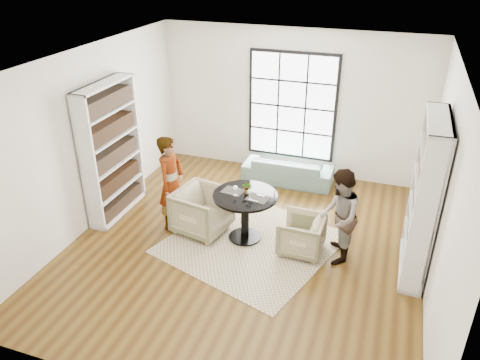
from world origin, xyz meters
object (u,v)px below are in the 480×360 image
at_px(armchair_left, 202,211).
at_px(person_left, 171,183).
at_px(wine_glass_left, 235,188).
at_px(flower_centerpiece, 248,188).
at_px(armchair_right, 301,235).
at_px(wine_glass_right, 250,192).
at_px(sofa, 288,170).
at_px(pedestal_table, 245,207).
at_px(person_right, 339,217).

relative_size(armchair_left, person_left, 0.52).
relative_size(wine_glass_left, flower_centerpiece, 0.85).
bearing_deg(armchair_right, wine_glass_right, -84.06).
bearing_deg(sofa, pedestal_table, 84.72).
distance_m(armchair_left, armchair_right, 1.71).
relative_size(pedestal_table, person_left, 0.63).
bearing_deg(person_right, wine_glass_right, -94.63).
relative_size(sofa, person_left, 1.09).
bearing_deg(armchair_left, wine_glass_right, -86.76).
distance_m(person_right, wine_glass_left, 1.66).
height_order(armchair_right, flower_centerpiece, flower_centerpiece).
bearing_deg(person_left, flower_centerpiece, -83.58).
bearing_deg(flower_centerpiece, person_right, -4.38).
xyz_separation_m(wine_glass_left, wine_glass_right, (0.26, -0.05, 0.00)).
bearing_deg(armchair_right, pedestal_table, -92.09).
bearing_deg(flower_centerpiece, armchair_left, -174.95).
height_order(sofa, person_left, person_left).
bearing_deg(pedestal_table, sofa, 85.47).
distance_m(pedestal_table, person_left, 1.32).
relative_size(armchair_right, flower_centerpiece, 3.27).
distance_m(armchair_right, flower_centerpiece, 1.12).
bearing_deg(wine_glass_right, armchair_left, 172.77).
bearing_deg(person_right, pedestal_table, -99.59).
distance_m(armchair_right, wine_glass_left, 1.27).
distance_m(sofa, armchair_left, 2.44).
xyz_separation_m(sofa, flower_centerpiece, (-0.15, -2.19, 0.67)).
relative_size(person_right, wine_glass_right, 8.16).
xyz_separation_m(sofa, armchair_right, (0.78, -2.30, 0.05)).
bearing_deg(armchair_right, person_left, -89.75).
distance_m(sofa, person_left, 2.76).
distance_m(wine_glass_left, flower_centerpiece, 0.22).
bearing_deg(armchair_left, pedestal_table, -78.46).
bearing_deg(flower_centerpiece, wine_glass_right, -63.97).
xyz_separation_m(pedestal_table, flower_centerpiece, (0.03, 0.06, 0.34)).
height_order(person_left, wine_glass_left, person_left).
relative_size(sofa, armchair_left, 2.11).
distance_m(sofa, flower_centerpiece, 2.29).
xyz_separation_m(person_left, wine_glass_right, (1.42, -0.11, 0.14)).
relative_size(person_right, wine_glass_left, 8.45).
height_order(sofa, armchair_right, armchair_right).
distance_m(pedestal_table, wine_glass_left, 0.39).
bearing_deg(pedestal_table, person_right, -2.19).
xyz_separation_m(sofa, wine_glass_left, (-0.32, -2.32, 0.70)).
distance_m(armchair_right, person_left, 2.32).
xyz_separation_m(sofa, wine_glass_right, (-0.06, -2.37, 0.70)).
relative_size(armchair_left, wine_glass_right, 4.60).
distance_m(person_left, wine_glass_left, 1.17).
bearing_deg(wine_glass_right, flower_centerpiece, 116.03).
bearing_deg(sofa, armchair_right, 107.99).
height_order(pedestal_table, armchair_left, pedestal_table).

